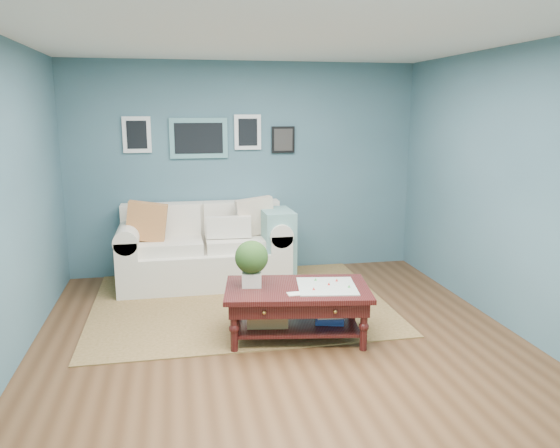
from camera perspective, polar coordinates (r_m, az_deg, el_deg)
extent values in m
plane|color=brown|center=(5.05, 0.34, -12.75)|extent=(5.00, 5.00, 0.00)
plane|color=white|center=(4.63, 0.38, 19.29)|extent=(5.00, 5.00, 0.00)
cube|color=#395965|center=(7.10, -3.67, 5.77)|extent=(4.50, 0.02, 2.70)
cube|color=#395965|center=(2.32, 12.80, -7.39)|extent=(4.50, 0.02, 2.70)
cube|color=#395965|center=(5.55, 23.82, 3.06)|extent=(0.02, 5.00, 2.70)
cube|color=#599496|center=(6.99, -8.49, 8.86)|extent=(0.72, 0.03, 0.50)
cube|color=black|center=(6.97, -8.49, 8.85)|extent=(0.60, 0.01, 0.38)
cube|color=white|center=(6.99, -14.73, 9.01)|extent=(0.34, 0.03, 0.44)
cube|color=white|center=(7.04, -3.40, 9.56)|extent=(0.34, 0.03, 0.44)
cube|color=black|center=(7.12, 0.33, 8.80)|extent=(0.30, 0.03, 0.34)
cube|color=brown|center=(6.12, -4.22, -8.19)|extent=(3.17, 2.54, 0.01)
cube|color=#EEE5D0|center=(6.76, -7.90, -4.38)|extent=(1.51, 0.93, 0.45)
cube|color=#EEE5D0|center=(7.00, -8.18, 0.20)|extent=(1.97, 0.23, 0.51)
cube|color=#EEE5D0|center=(6.75, -15.43, -3.80)|extent=(0.25, 0.93, 0.66)
cube|color=#EEE5D0|center=(6.83, -0.52, -3.17)|extent=(0.25, 0.93, 0.66)
cylinder|color=#EEE5D0|center=(6.67, -15.58, -1.08)|extent=(0.28, 0.93, 0.28)
cylinder|color=#EEE5D0|center=(6.75, -0.53, -0.47)|extent=(0.28, 0.93, 0.28)
cube|color=#EEE5D0|center=(6.62, -11.43, -2.25)|extent=(0.76, 0.59, 0.14)
cube|color=#EEE5D0|center=(6.66, -4.47, -1.96)|extent=(0.76, 0.59, 0.14)
cube|color=#EEE5D0|center=(6.85, -11.51, 0.46)|extent=(0.76, 0.13, 0.38)
cube|color=#EEE5D0|center=(6.89, -4.79, 0.73)|extent=(0.76, 0.13, 0.38)
cube|color=#CE7335|center=(6.57, -13.76, 0.25)|extent=(0.51, 0.18, 0.50)
cube|color=beige|center=(6.70, -2.61, 0.81)|extent=(0.50, 0.19, 0.49)
cube|color=beige|center=(6.56, -5.38, -0.33)|extent=(0.53, 0.13, 0.25)
cube|color=#75A7A2|center=(6.67, -0.32, -2.12)|extent=(0.36, 0.58, 0.85)
cube|color=black|center=(5.08, 1.80, -6.84)|extent=(1.43, 0.97, 0.04)
cube|color=black|center=(5.11, 1.79, -7.77)|extent=(1.33, 0.87, 0.13)
cube|color=black|center=(5.20, 1.77, -10.49)|extent=(1.20, 0.74, 0.03)
sphere|color=gold|center=(4.76, -1.67, -9.26)|extent=(0.03, 0.03, 0.03)
sphere|color=gold|center=(4.81, 5.80, -9.11)|extent=(0.03, 0.03, 0.03)
cylinder|color=black|center=(4.88, -4.82, -10.78)|extent=(0.07, 0.07, 0.45)
cylinder|color=black|center=(4.96, 8.75, -10.50)|extent=(0.07, 0.07, 0.45)
cylinder|color=black|center=(5.44, -4.54, -8.36)|extent=(0.07, 0.07, 0.45)
cylinder|color=black|center=(5.51, 7.59, -8.16)|extent=(0.07, 0.07, 0.45)
cube|color=silver|center=(5.09, -2.97, -5.75)|extent=(0.20, 0.20, 0.13)
sphere|color=#214314|center=(5.03, -2.99, -3.48)|extent=(0.31, 0.31, 0.31)
cube|color=silver|center=(5.10, 4.91, -6.50)|extent=(0.60, 0.60, 0.01)
cube|color=#9D784C|center=(5.15, -1.32, -9.26)|extent=(0.41, 0.32, 0.22)
cube|color=#264498|center=(5.22, 5.19, -9.55)|extent=(0.29, 0.24, 0.12)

